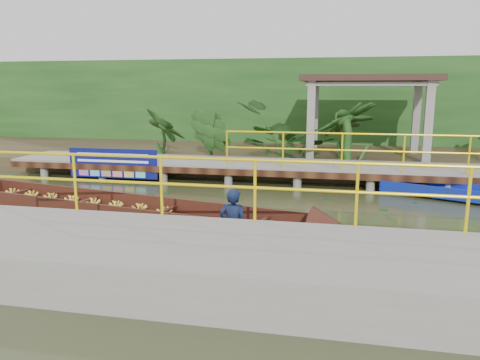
# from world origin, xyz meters

# --- Properties ---
(ground) EXTENTS (80.00, 80.00, 0.00)m
(ground) POSITION_xyz_m (0.00, 0.00, 0.00)
(ground) COLOR #303319
(ground) RESTS_ON ground
(land_strip) EXTENTS (30.00, 8.00, 0.45)m
(land_strip) POSITION_xyz_m (0.00, 7.50, 0.23)
(land_strip) COLOR #312818
(land_strip) RESTS_ON ground
(far_dock) EXTENTS (16.00, 2.06, 1.66)m
(far_dock) POSITION_xyz_m (0.02, 3.43, 0.48)
(far_dock) COLOR gray
(far_dock) RESTS_ON ground
(near_dock) EXTENTS (18.00, 2.40, 1.73)m
(near_dock) POSITION_xyz_m (1.00, -4.20, 0.30)
(near_dock) COLOR gray
(near_dock) RESTS_ON ground
(pavilion) EXTENTS (4.40, 3.00, 3.00)m
(pavilion) POSITION_xyz_m (3.00, 6.30, 2.82)
(pavilion) COLOR gray
(pavilion) RESTS_ON ground
(foliage_backdrop) EXTENTS (30.00, 0.80, 4.00)m
(foliage_backdrop) POSITION_xyz_m (0.00, 10.00, 2.00)
(foliage_backdrop) COLOR #173F14
(foliage_backdrop) RESTS_ON ground
(vendor_boat) EXTENTS (10.67, 3.23, 2.03)m
(vendor_boat) POSITION_xyz_m (-2.32, -1.19, 0.20)
(vendor_boat) COLOR #34140E
(vendor_boat) RESTS_ON ground
(moored_blue_boat) EXTENTS (3.42, 2.12, 0.80)m
(moored_blue_boat) POSITION_xyz_m (5.47, 1.96, 0.14)
(moored_blue_boat) COLOR navy
(moored_blue_boat) RESTS_ON ground
(blue_banner) EXTENTS (2.82, 0.04, 0.88)m
(blue_banner) POSITION_xyz_m (-4.51, 2.48, 0.56)
(blue_banner) COLOR #0C1060
(blue_banner) RESTS_ON ground
(tropical_plants) EXTENTS (14.63, 1.63, 2.04)m
(tropical_plants) POSITION_xyz_m (2.18, 5.30, 1.47)
(tropical_plants) COLOR #173F14
(tropical_plants) RESTS_ON ground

